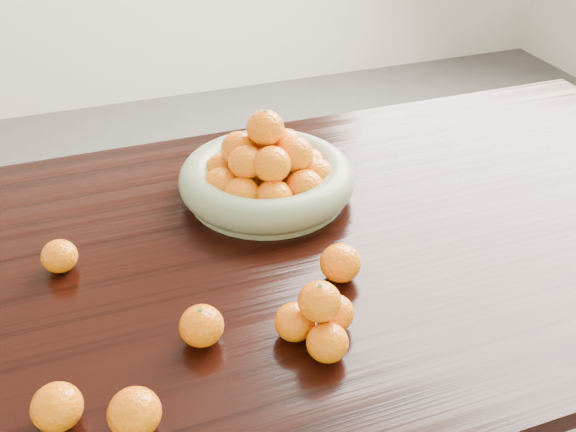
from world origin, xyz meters
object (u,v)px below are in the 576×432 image
object	(u,v)px
orange_pyramid	(319,319)
loose_orange_0	(202,326)
dining_table	(305,277)
fruit_bowl	(267,174)

from	to	relation	value
orange_pyramid	loose_orange_0	bearing A→B (deg)	161.39
dining_table	orange_pyramid	size ratio (longest dim) A/B	15.38
fruit_bowl	orange_pyramid	distance (m)	0.43
fruit_bowl	loose_orange_0	bearing A→B (deg)	-121.32
fruit_bowl	orange_pyramid	xyz separation A→B (m)	(-0.06, -0.43, -0.01)
orange_pyramid	fruit_bowl	bearing A→B (deg)	82.53
orange_pyramid	loose_orange_0	world-z (taller)	orange_pyramid
dining_table	fruit_bowl	xyz separation A→B (m)	(-0.02, 0.18, 0.14)
fruit_bowl	loose_orange_0	size ratio (longest dim) A/B	5.27
fruit_bowl	loose_orange_0	distance (m)	0.44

